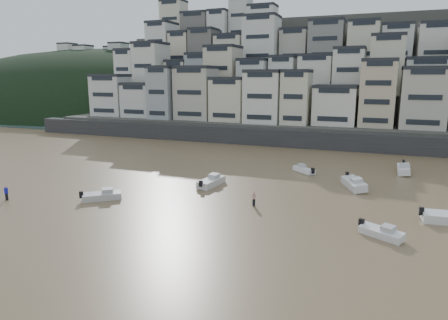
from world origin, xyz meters
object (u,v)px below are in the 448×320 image
at_px(boat_j, 102,195).
at_px(person_pink, 254,198).
at_px(boat_i, 404,168).
at_px(boat_e, 354,182).
at_px(boat_b, 382,231).
at_px(person_blue, 6,193).
at_px(boat_f, 211,180).
at_px(boat_h, 304,169).

relative_size(boat_j, person_pink, 2.75).
distance_m(boat_i, boat_j, 43.25).
distance_m(boat_j, boat_e, 31.47).
xyz_separation_m(boat_b, person_blue, (-40.88, -4.04, 0.29)).
xyz_separation_m(boat_j, boat_f, (9.51, 10.35, 0.10)).
relative_size(boat_h, person_pink, 2.52).
bearing_deg(boat_h, boat_b, 159.01).
bearing_deg(person_pink, boat_f, 142.18).
height_order(boat_j, boat_e, boat_e).
height_order(boat_i, person_pink, person_pink).
height_order(boat_b, person_pink, person_pink).
xyz_separation_m(boat_e, person_pink, (-9.94, -11.54, 0.06)).
height_order(boat_j, boat_f, boat_f).
height_order(boat_h, boat_f, boat_f).
bearing_deg(boat_b, boat_e, 130.99).
distance_m(boat_f, person_pink, 9.77).
relative_size(boat_e, person_pink, 3.42).
distance_m(boat_e, person_pink, 15.23).
distance_m(boat_b, person_pink, 14.03).
bearing_deg(person_pink, boat_j, -165.77).
xyz_separation_m(boat_j, boat_e, (27.16, 15.91, 0.16)).
height_order(boat_e, person_pink, person_pink).
relative_size(boat_j, person_blue, 2.75).
bearing_deg(person_blue, boat_b, 5.64).
distance_m(boat_f, person_blue, 24.55).
distance_m(boat_i, boat_f, 29.41).
height_order(boat_h, person_pink, person_pink).
height_order(boat_f, person_pink, person_pink).
relative_size(boat_h, person_blue, 2.52).
distance_m(boat_h, boat_e, 9.72).
height_order(boat_f, boat_e, boat_e).
bearing_deg(boat_f, boat_j, 144.83).
height_order(boat_j, person_blue, person_blue).
relative_size(boat_f, person_pink, 3.17).
bearing_deg(boat_e, boat_h, -151.52).
distance_m(boat_b, boat_f, 23.47).
bearing_deg(boat_f, boat_e, -65.14).
relative_size(boat_b, boat_f, 0.78).
bearing_deg(person_pink, boat_b, -18.36).
bearing_deg(person_blue, person_pink, 17.05).
xyz_separation_m(boat_i, person_pink, (-16.35, -22.90, 0.07)).
height_order(boat_h, person_blue, person_blue).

